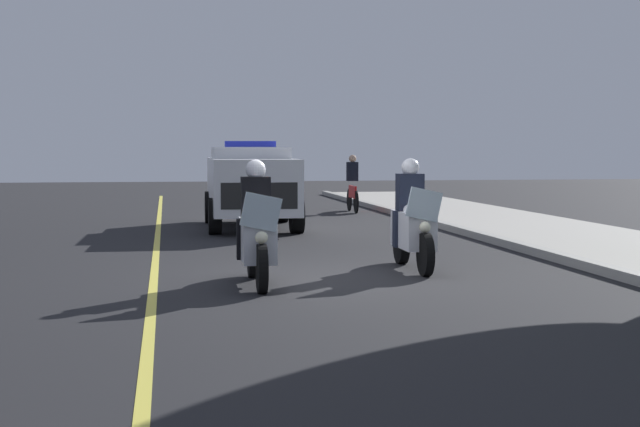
{
  "coord_description": "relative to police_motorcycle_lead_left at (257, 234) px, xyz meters",
  "views": [
    {
      "loc": [
        13.03,
        -2.27,
        1.86
      ],
      "look_at": [
        -0.5,
        0.0,
        0.9
      ],
      "focal_mm": 51.66,
      "sensor_mm": 36.0,
      "label": 1
    }
  ],
  "objects": [
    {
      "name": "ground_plane",
      "position": [
        -0.52,
        1.05,
        -0.7
      ],
      "size": [
        80.0,
        80.0,
        0.0
      ],
      "primitive_type": "plane",
      "color": "black"
    },
    {
      "name": "curb_strip",
      "position": [
        -0.52,
        5.19,
        -0.62
      ],
      "size": [
        48.0,
        0.24,
        0.15
      ],
      "primitive_type": "cube",
      "color": "#9E9B93",
      "rests_on": "ground"
    },
    {
      "name": "lane_stripe_center",
      "position": [
        -0.52,
        -1.41,
        -0.7
      ],
      "size": [
        48.0,
        0.12,
        0.01
      ],
      "primitive_type": "cube",
      "color": "#E0D14C",
      "rests_on": "ground"
    },
    {
      "name": "police_motorcycle_lead_left",
      "position": [
        0.0,
        0.0,
        0.0
      ],
      "size": [
        2.14,
        0.57,
        1.72
      ],
      "color": "black",
      "rests_on": "ground"
    },
    {
      "name": "police_motorcycle_lead_right",
      "position": [
        -1.2,
        2.53,
        0.0
      ],
      "size": [
        2.14,
        0.57,
        1.72
      ],
      "color": "black",
      "rests_on": "ground"
    },
    {
      "name": "police_suv",
      "position": [
        -9.16,
        0.76,
        0.37
      ],
      "size": [
        4.94,
        2.15,
        2.05
      ],
      "color": "silver",
      "rests_on": "ground"
    },
    {
      "name": "cyclist_background",
      "position": [
        -14.09,
        4.22,
        0.14
      ],
      "size": [
        1.76,
        0.32,
        1.69
      ],
      "color": "black",
      "rests_on": "ground"
    }
  ]
}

